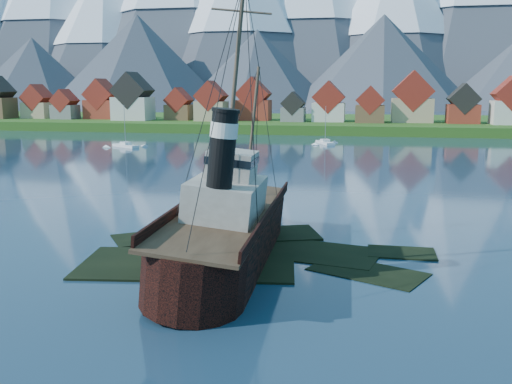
# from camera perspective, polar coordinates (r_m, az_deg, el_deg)

# --- Properties ---
(ground) EXTENTS (1400.00, 1400.00, 0.00)m
(ground) POSITION_cam_1_polar(r_m,az_deg,el_deg) (50.07, -2.85, -6.81)
(ground) COLOR #1A344B
(ground) RESTS_ON ground
(shoal) EXTENTS (31.71, 21.24, 1.14)m
(shoal) POSITION_cam_1_polar(r_m,az_deg,el_deg) (51.80, -0.35, -6.61)
(shoal) COLOR black
(shoal) RESTS_ON ground
(shore_bank) EXTENTS (600.00, 80.00, 3.20)m
(shore_bank) POSITION_cam_1_polar(r_m,az_deg,el_deg) (217.20, 8.06, 6.45)
(shore_bank) COLOR #184814
(shore_bank) RESTS_ON ground
(seawall) EXTENTS (600.00, 2.50, 2.00)m
(seawall) POSITION_cam_1_polar(r_m,az_deg,el_deg) (179.37, 7.38, 5.64)
(seawall) COLOR #3F3D38
(seawall) RESTS_ON ground
(town) EXTENTS (250.96, 16.69, 17.30)m
(town) POSITION_cam_1_polar(r_m,az_deg,el_deg) (203.62, -1.62, 8.82)
(town) COLOR maroon
(town) RESTS_ON ground
(mountains) EXTENTS (965.00, 340.00, 205.00)m
(mountains) POSITION_cam_1_polar(r_m,az_deg,el_deg) (533.01, 10.18, 18.36)
(mountains) COLOR #2D333D
(mountains) RESTS_ON ground
(tugboat_wreck) EXTENTS (7.11, 30.65, 24.29)m
(tugboat_wreck) POSITION_cam_1_polar(r_m,az_deg,el_deg) (49.67, -2.82, -3.30)
(tugboat_wreck) COLOR black
(tugboat_wreck) RESTS_ON ground
(sailboat_c) EXTENTS (8.32, 6.22, 10.91)m
(sailboat_c) POSITION_cam_1_polar(r_m,az_deg,el_deg) (146.58, -12.91, 4.49)
(sailboat_c) COLOR white
(sailboat_c) RESTS_ON ground
(sailboat_e) EXTENTS (5.72, 9.08, 10.38)m
(sailboat_e) POSITION_cam_1_polar(r_m,az_deg,el_deg) (152.28, 6.92, 4.89)
(sailboat_e) COLOR white
(sailboat_e) RESTS_ON ground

